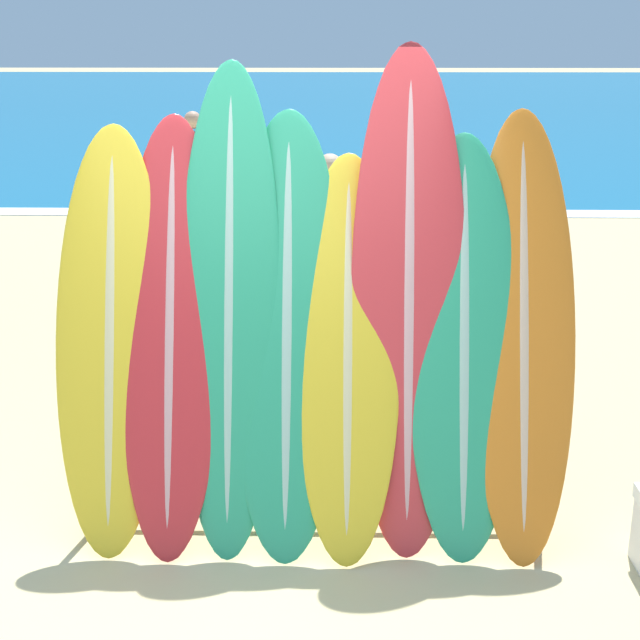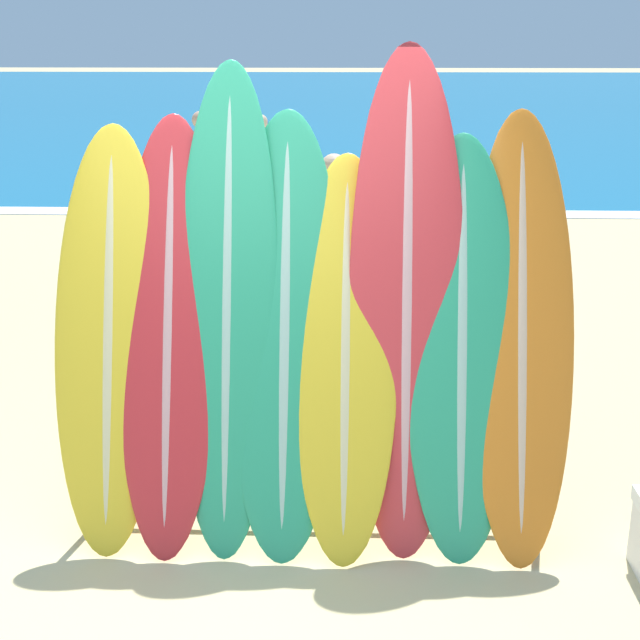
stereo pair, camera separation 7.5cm
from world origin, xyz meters
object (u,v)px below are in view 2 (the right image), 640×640
Objects in this scene: person_mid_beach at (334,245)px; person_far_left at (261,165)px; surfboard_slot_7 at (521,336)px; surfboard_rack at (314,446)px; surfboard_slot_3 at (285,334)px; surfboard_slot_4 at (345,357)px; surfboard_slot_6 at (461,348)px; surfboard_slot_1 at (169,335)px; surfboard_slot_5 at (407,302)px; person_near_water at (203,171)px; surfboard_slot_0 at (109,339)px; surfboard_slot_2 at (227,308)px.

person_mid_beach reaches higher than person_far_left.
surfboard_rack is at bearing -177.75° from surfboard_slot_7.
surfboard_slot_4 is (0.31, -0.05, -0.11)m from surfboard_slot_3.
surfboard_slot_3 is at bearing 178.07° from surfboard_slot_6.
surfboard_slot_6 is (1.49, -0.02, -0.04)m from surfboard_slot_1.
person_mid_beach is (-0.13, 2.99, -0.09)m from surfboard_slot_4.
surfboard_slot_1 is 1.04× the size of surfboard_slot_6.
surfboard_slot_5 reaches higher than surfboard_slot_1.
surfboard_slot_1 is 1.41× the size of person_far_left.
person_mid_beach is at bearing 104.75° from person_near_water.
surfboard_rack is at bearing -2.45° from surfboard_slot_1.
surfboard_slot_5 is at bearing 1.98° from surfboard_slot_0.
surfboard_slot_4 is 3.00m from person_mid_beach.
surfboard_slot_4 is 0.42m from surfboard_slot_5.
person_far_left is at bearing 90.35° from surfboard_slot_0.
surfboard_slot_6 reaches higher than surfboard_slot_4.
surfboard_slot_3 is 1.05× the size of surfboard_slot_6.
surfboard_slot_2 is at bearing 92.27° from person_near_water.
surfboard_slot_7 is 7.73m from person_near_water.
surfboard_slot_0 is 1.29× the size of person_mid_beach.
surfboard_rack is 0.91m from surfboard_slot_5.
surfboard_rack is 0.53m from surfboard_slot_4.
surfboard_slot_0 is 0.96× the size of surfboard_slot_7.
surfboard_slot_0 reaches higher than surfboard_slot_6.
surfboard_slot_0 is 1.02× the size of surfboard_slot_6.
surfboard_slot_4 is 0.79× the size of surfboard_slot_5.
person_far_left is at bearing 100.87° from surfboard_slot_5.
surfboard_slot_4 is (1.21, -0.03, -0.07)m from surfboard_slot_0.
person_far_left is at bearing -131.22° from person_near_water.
surfboard_slot_7 reaches higher than person_far_left.
person_mid_beach is at bearing 89.40° from surfboard_rack.
surfboard_slot_6 is at bearing -2.91° from surfboard_slot_2.
surfboard_slot_0 reaches higher than surfboard_slot_4.
surfboard_slot_5 is (0.31, 0.08, 0.27)m from surfboard_slot_4.
surfboard_slot_2 reaches higher than surfboard_slot_6.
surfboard_slot_2 is 1.23× the size of surfboard_slot_4.
surfboard_slot_0 is at bearing -175.26° from surfboard_slot_2.
surfboard_slot_6 is 7.65m from person_near_water.
person_far_left is at bearing 92.50° from surfboard_slot_1.
surfboard_slot_6 is 1.36× the size of person_far_left.
surfboard_slot_6 is at bearing -0.33° from surfboard_slot_0.
surfboard_slot_2 is 0.97× the size of surfboard_slot_5.
person_mid_beach is (-1.01, 2.95, -0.20)m from surfboard_slot_7.
person_far_left reaches higher than surfboard_rack.
surfboard_slot_3 is 1.11× the size of surfboard_slot_4.
person_mid_beach is (0.18, 2.95, -0.20)m from surfboard_slot_3.
surfboard_slot_2 is at bearing 178.69° from surfboard_slot_7.
surfboard_slot_6 is at bearing 1.11° from surfboard_rack.
surfboard_slot_0 is at bearing 178.75° from surfboard_slot_4.
person_near_water is at bearing 143.54° from person_far_left.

